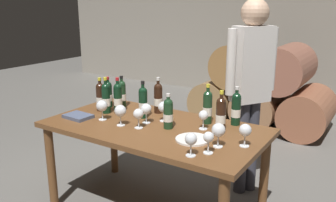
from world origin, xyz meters
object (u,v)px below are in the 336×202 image
wine_glass_6 (245,131)px  wine_bottle_4 (168,113)px  wine_bottle_3 (143,102)px  wine_glass_2 (146,109)px  wine_bottle_1 (221,114)px  wine_glass_5 (102,106)px  wine_glass_7 (164,107)px  wine_bottle_7 (236,108)px  wine_glass_3 (203,116)px  wine_bottle_2 (118,98)px  serving_plate (193,139)px  wine_glass_0 (120,111)px  wine_glass_8 (209,138)px  wine_bottle_0 (108,94)px  wine_glass_9 (218,130)px  wine_bottle_8 (100,96)px  wine_glass_4 (191,140)px  wine_bottle_9 (106,98)px  wine_glass_1 (138,114)px  wine_bottle_10 (122,93)px  wine_bottle_6 (158,98)px  dining_table (154,136)px  tasting_notebook (78,116)px  wine_bottle_5 (208,107)px  sommelier_presenting (251,80)px

wine_glass_6 → wine_bottle_4: bearing=177.4°
wine_bottle_3 → wine_glass_2: (0.10, -0.10, -0.02)m
wine_bottle_1 → wine_glass_2: 0.59m
wine_glass_5 → wine_glass_7: (0.44, 0.24, -0.00)m
wine_bottle_7 → wine_glass_3: wine_bottle_7 is taller
wine_bottle_4 → wine_bottle_2: bearing=169.6°
wine_bottle_3 → wine_bottle_4: 0.33m
wine_bottle_2 → serving_plate: (0.86, -0.22, -0.13)m
wine_glass_5 → wine_bottle_3: bearing=43.3°
wine_bottle_3 → wine_glass_0: bearing=-96.0°
wine_glass_8 → wine_glass_7: bearing=147.2°
wine_bottle_0 → wine_glass_0: (0.43, -0.34, -0.01)m
wine_glass_9 → wine_bottle_3: bearing=163.1°
wine_glass_6 → wine_bottle_7: bearing=120.2°
wine_glass_3 → wine_glass_8: wine_glass_3 is taller
wine_bottle_1 → wine_glass_7: bearing=-176.5°
wine_bottle_8 → wine_glass_8: 1.25m
wine_bottle_8 → wine_bottle_7: bearing=13.9°
wine_bottle_1 → wine_glass_9: size_ratio=1.89×
wine_glass_4 → wine_bottle_9: bearing=159.3°
wine_bottle_2 → wine_glass_1: (0.39, -0.23, -0.02)m
wine_glass_6 → wine_glass_9: size_ratio=0.95×
wine_glass_1 → wine_glass_0: bearing=-169.9°
wine_bottle_9 → wine_glass_9: (1.13, -0.17, -0.02)m
wine_bottle_1 → wine_bottle_10: (-1.03, 0.11, -0.01)m
wine_glass_2 → wine_glass_5: (-0.35, -0.13, 0.00)m
wine_bottle_1 → wine_glass_5: bearing=-163.7°
wine_bottle_1 → wine_bottle_2: bearing=-177.4°
wine_bottle_6 → wine_glass_1: bearing=-76.7°
wine_glass_2 → wine_glass_5: wine_glass_5 is taller
dining_table → wine_glass_9: bearing=-11.6°
wine_glass_2 → tasting_notebook: (-0.55, -0.20, -0.10)m
wine_bottle_9 → serving_plate: wine_bottle_9 is taller
dining_table → wine_glass_2: (-0.08, 0.01, 0.20)m
wine_bottle_1 → wine_glass_8: 0.42m
wine_bottle_5 → wine_bottle_10: (-0.86, -0.00, -0.01)m
wine_glass_9 → sommelier_presenting: sommelier_presenting is taller
wine_bottle_5 → wine_bottle_10: bearing=-179.9°
wine_bottle_1 → wine_bottle_8: 1.11m
wine_bottle_0 → wine_glass_6: (1.39, -0.22, -0.01)m
sommelier_presenting → wine_bottle_3: bearing=-136.8°
wine_bottle_5 → dining_table: bearing=-139.9°
sommelier_presenting → wine_glass_5: bearing=-136.8°
wine_bottle_1 → wine_glass_0: wine_bottle_1 is taller
wine_bottle_8 → wine_glass_5: wine_bottle_8 is taller
wine_bottle_10 → wine_bottle_4: bearing=-21.5°
wine_glass_4 → wine_glass_2: bearing=149.1°
wine_bottle_4 → wine_bottle_10: bearing=158.5°
wine_glass_4 → wine_glass_0: bearing=164.3°
wine_bottle_3 → wine_bottle_8: 0.43m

